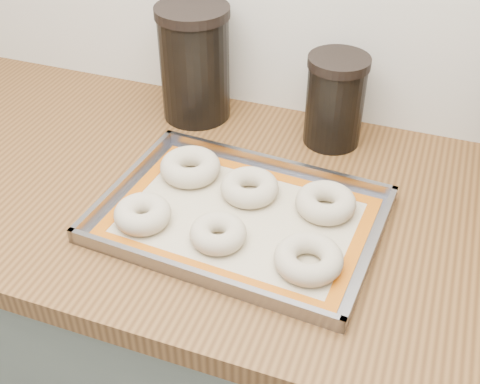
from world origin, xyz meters
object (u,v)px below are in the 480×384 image
at_px(bagel_front_mid, 218,233).
at_px(bagel_front_right, 309,259).
at_px(bagel_front_left, 143,214).
at_px(bagel_back_mid, 250,187).
at_px(bagel_back_left, 190,167).
at_px(bagel_back_right, 326,203).
at_px(canister_mid, 335,100).
at_px(baking_tray, 240,217).
at_px(canister_left, 195,63).

height_order(bagel_front_mid, bagel_front_right, same).
relative_size(bagel_front_left, bagel_back_mid, 0.93).
xyz_separation_m(bagel_front_mid, bagel_back_left, (-0.11, 0.15, 0.00)).
relative_size(bagel_front_right, bagel_back_mid, 1.04).
bearing_deg(bagel_back_right, bagel_back_mid, -178.65).
distance_m(bagel_front_mid, canister_mid, 0.38).
bearing_deg(bagel_front_mid, bagel_back_right, 43.01).
bearing_deg(bagel_front_right, bagel_front_mid, 177.30).
distance_m(bagel_back_mid, canister_mid, 0.26).
bearing_deg(bagel_front_mid, baking_tray, 79.02).
relative_size(bagel_back_left, bagel_back_right, 1.07).
distance_m(bagel_front_mid, bagel_front_right, 0.15).
bearing_deg(bagel_back_right, canister_left, 145.58).
bearing_deg(bagel_front_left, bagel_back_mid, 42.41).
relative_size(bagel_front_right, canister_left, 0.45).
relative_size(baking_tray, bagel_back_left, 4.34).
xyz_separation_m(bagel_front_mid, bagel_back_mid, (0.01, 0.13, 0.00)).
bearing_deg(bagel_back_mid, bagel_back_right, 1.35).
xyz_separation_m(baking_tray, bagel_front_mid, (-0.01, -0.07, 0.01)).
height_order(bagel_front_left, canister_mid, canister_mid).
distance_m(baking_tray, canister_left, 0.38).
relative_size(bagel_front_left, bagel_front_right, 0.90).
xyz_separation_m(bagel_front_right, bagel_back_mid, (-0.14, 0.14, 0.00)).
bearing_deg(bagel_back_mid, bagel_front_mid, -93.40).
distance_m(baking_tray, bagel_front_left, 0.16).
relative_size(bagel_front_left, canister_mid, 0.53).
bearing_deg(canister_left, bagel_front_right, -47.18).
distance_m(bagel_front_right, canister_mid, 0.38).
bearing_deg(canister_mid, bagel_back_left, -135.35).
relative_size(bagel_front_mid, bagel_back_mid, 0.90).
distance_m(baking_tray, bagel_front_mid, 0.07).
relative_size(canister_left, canister_mid, 1.31).
distance_m(bagel_front_left, canister_mid, 0.44).
distance_m(bagel_front_mid, canister_left, 0.42).
bearing_deg(bagel_front_left, bagel_back_right, 25.61).
distance_m(bagel_front_left, bagel_back_right, 0.31).
bearing_deg(bagel_back_left, bagel_front_right, -30.62).
xyz_separation_m(bagel_front_left, bagel_front_right, (0.29, -0.01, -0.00)).
distance_m(baking_tray, bagel_back_right, 0.15).
height_order(bagel_back_mid, canister_left, canister_left).
distance_m(bagel_back_mid, bagel_back_right, 0.14).
bearing_deg(bagel_back_right, bagel_back_left, 176.48).
bearing_deg(canister_mid, bagel_back_mid, -111.90).
height_order(bagel_front_right, canister_mid, canister_mid).
height_order(bagel_front_right, bagel_back_left, bagel_back_left).
distance_m(bagel_front_mid, bagel_back_mid, 0.13).
bearing_deg(canister_mid, bagel_front_right, -82.27).
height_order(baking_tray, bagel_front_left, bagel_front_left).
height_order(bagel_back_left, canister_left, canister_left).
xyz_separation_m(bagel_front_mid, bagel_front_right, (0.15, -0.01, 0.00)).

